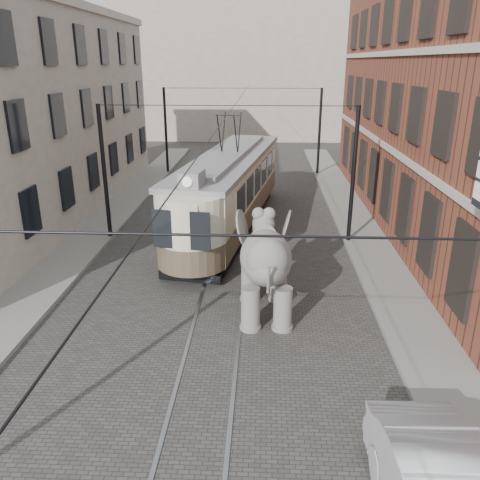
{
  "coord_description": "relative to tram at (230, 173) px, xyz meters",
  "views": [
    {
      "loc": [
        1.38,
        -14.78,
        7.65
      ],
      "look_at": [
        0.63,
        0.39,
        2.1
      ],
      "focal_mm": 36.61,
      "sensor_mm": 36.0,
      "label": 1
    }
  ],
  "objects": [
    {
      "name": "distant_block",
      "position": [
        0.23,
        32.01,
        4.3
      ],
      "size": [
        28.0,
        10.0,
        14.0
      ],
      "primitive_type": "cube",
      "color": "gray",
      "rests_on": "ground"
    },
    {
      "name": "tram",
      "position": [
        0.0,
        0.0,
        0.0
      ],
      "size": [
        4.86,
        13.89,
        5.41
      ],
      "primitive_type": null,
      "rotation": [
        0.0,
        0.0,
        -0.15
      ],
      "color": "beige",
      "rests_on": "ground"
    },
    {
      "name": "sidewalk_right",
      "position": [
        6.23,
        -7.99,
        -2.63
      ],
      "size": [
        2.0,
        60.0,
        0.15
      ],
      "primitive_type": "cube",
      "color": "slate",
      "rests_on": "ground"
    },
    {
      "name": "stucco_building",
      "position": [
        -10.77,
        2.01,
        2.3
      ],
      "size": [
        7.0,
        24.0,
        10.0
      ],
      "primitive_type": "cube",
      "color": "gray",
      "rests_on": "ground"
    },
    {
      "name": "sidewalk_left",
      "position": [
        -6.27,
        -7.99,
        -2.63
      ],
      "size": [
        2.0,
        60.0,
        0.15
      ],
      "primitive_type": "cube",
      "color": "slate",
      "rests_on": "ground"
    },
    {
      "name": "ground",
      "position": [
        0.23,
        -7.99,
        -2.7
      ],
      "size": [
        120.0,
        120.0,
        0.0
      ],
      "primitive_type": "plane",
      "color": "#3F3C3A"
    },
    {
      "name": "catenary",
      "position": [
        0.03,
        -2.99,
        0.3
      ],
      "size": [
        11.0,
        30.2,
        6.0
      ],
      "primitive_type": null,
      "color": "black",
      "rests_on": "ground"
    },
    {
      "name": "brick_building",
      "position": [
        11.23,
        1.01,
        3.3
      ],
      "size": [
        8.0,
        26.0,
        12.0
      ],
      "primitive_type": "cube",
      "color": "brown",
      "rests_on": "ground"
    },
    {
      "name": "tram_rails",
      "position": [
        0.23,
        -7.99,
        -2.69
      ],
      "size": [
        1.54,
        80.0,
        0.02
      ],
      "primitive_type": null,
      "color": "slate",
      "rests_on": "ground"
    },
    {
      "name": "elephant",
      "position": [
        1.72,
        -8.72,
        -1.19
      ],
      "size": [
        2.95,
        5.06,
        3.03
      ],
      "primitive_type": null,
      "rotation": [
        0.0,
        0.0,
        0.05
      ],
      "color": "slate",
      "rests_on": "ground"
    }
  ]
}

